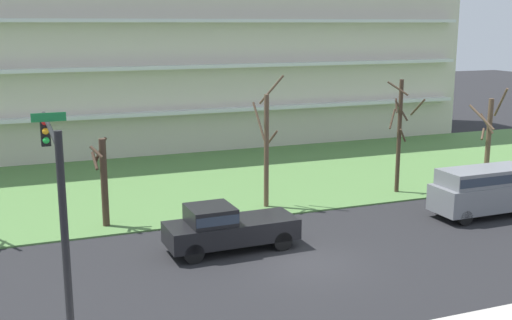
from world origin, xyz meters
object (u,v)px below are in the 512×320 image
at_px(tree_left, 103,180).
at_px(tree_far_right, 489,134).
at_px(pickup_black_near_left, 226,227).
at_px(van_gray_center_left, 485,188).
at_px(tree_center, 266,146).
at_px(tree_right, 400,132).
at_px(traffic_signal_mast, 57,202).

distance_m(tree_left, tree_far_right, 22.67).
bearing_deg(tree_far_right, pickup_black_near_left, -161.86).
xyz_separation_m(tree_far_right, van_gray_center_left, (-5.38, -6.05, -1.30)).
distance_m(tree_left, van_gray_center_left, 17.94).
xyz_separation_m(pickup_black_near_left, van_gray_center_left, (13.09, 0.01, 0.38)).
bearing_deg(tree_center, pickup_black_near_left, -127.12).
distance_m(tree_right, tree_far_right, 6.98).
bearing_deg(pickup_black_near_left, tree_center, -128.47).
bearing_deg(pickup_black_near_left, tree_right, -157.71).
xyz_separation_m(tree_center, tree_far_right, (14.62, 0.96, -0.46)).
height_order(tree_right, pickup_black_near_left, tree_right).
bearing_deg(pickup_black_near_left, traffic_signal_mast, 44.62).
xyz_separation_m(pickup_black_near_left, traffic_signal_mast, (-6.88, -7.11, 3.68)).
bearing_deg(traffic_signal_mast, tree_right, 33.42).
relative_size(tree_right, tree_far_right, 1.14).
distance_m(tree_center, tree_far_right, 14.66).
bearing_deg(tree_right, tree_far_right, 8.08).
bearing_deg(tree_left, tree_right, 0.81).
height_order(tree_right, tree_far_right, tree_right).
height_order(tree_far_right, pickup_black_near_left, tree_far_right).
bearing_deg(tree_left, van_gray_center_left, -15.70).
height_order(van_gray_center_left, traffic_signal_mast, traffic_signal_mast).
relative_size(tree_right, pickup_black_near_left, 1.14).
xyz_separation_m(tree_right, tree_far_right, (6.88, 0.98, -0.71)).
distance_m(tree_center, traffic_signal_mast, 16.33).
bearing_deg(tree_right, pickup_black_near_left, -156.36).
xyz_separation_m(tree_left, tree_far_right, (22.64, 1.20, 0.46)).
distance_m(tree_center, pickup_black_near_left, 6.74).
bearing_deg(tree_right, tree_left, -179.19).
relative_size(tree_left, van_gray_center_left, 0.79).
relative_size(tree_far_right, van_gray_center_left, 1.05).
distance_m(tree_left, pickup_black_near_left, 6.51).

